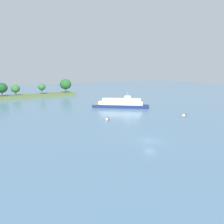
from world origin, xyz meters
name	(u,v)px	position (x,y,z in m)	size (l,w,h in m)	color
ground_plane	(150,141)	(0.00, 0.00, 0.00)	(400.00, 400.00, 0.00)	slate
treeline_island	(25,92)	(-5.18, 92.48, 3.35)	(55.48, 12.01, 9.90)	#566B3D
small_motorboat	(107,120)	(2.66, 21.51, 0.21)	(3.93, 4.40, 0.87)	slate
white_riverboat	(121,104)	(19.48, 37.32, 1.68)	(19.56, 17.88, 6.37)	navy
fishing_skiff	(184,116)	(26.64, 11.71, 0.23)	(4.56, 2.87, 0.90)	slate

